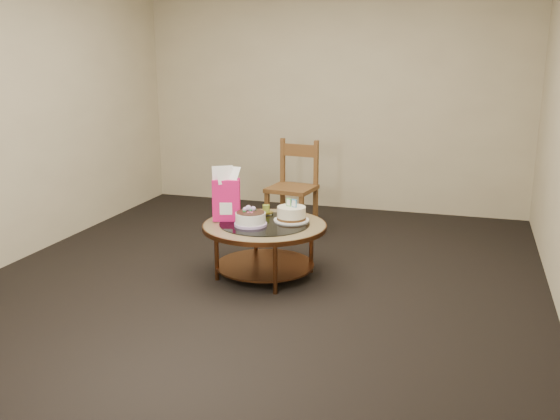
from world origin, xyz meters
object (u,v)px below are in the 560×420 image
(coffee_table, at_px, (265,233))
(gift_bag, at_px, (226,194))
(cream_cake, at_px, (291,214))
(dining_chair, at_px, (293,187))
(decorated_cake, at_px, (250,219))

(coffee_table, distance_m, gift_bag, 0.45)
(cream_cake, height_order, dining_chair, dining_chair)
(decorated_cake, xyz_separation_m, gift_bag, (-0.25, 0.10, 0.17))
(cream_cake, bearing_deg, coffee_table, -124.48)
(cream_cake, bearing_deg, dining_chair, 123.92)
(coffee_table, relative_size, decorated_cake, 3.85)
(decorated_cake, height_order, gift_bag, gift_bag)
(coffee_table, xyz_separation_m, cream_cake, (0.19, 0.14, 0.14))
(decorated_cake, height_order, cream_cake, cream_cake)
(cream_cake, bearing_deg, gift_bag, -147.13)
(coffee_table, distance_m, decorated_cake, 0.18)
(gift_bag, bearing_deg, decorated_cake, -39.47)
(decorated_cake, distance_m, dining_chair, 1.41)
(coffee_table, bearing_deg, dining_chair, 95.62)
(decorated_cake, bearing_deg, dining_chair, 91.67)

